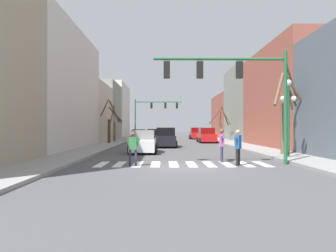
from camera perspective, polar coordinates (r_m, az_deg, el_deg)
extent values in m
plane|color=#4C4C4F|center=(15.12, 2.85, -7.28)|extent=(240.00, 240.00, 0.00)
cube|color=gray|center=(16.15, -21.81, -6.54)|extent=(2.57, 90.00, 0.15)
cube|color=gray|center=(16.92, 26.29, -6.25)|extent=(2.57, 90.00, 0.15)
cube|color=beige|center=(29.68, -20.66, 5.98)|extent=(6.00, 15.79, 10.11)
cube|color=#BCB299|center=(41.73, -14.71, 2.18)|extent=(6.00, 9.65, 7.20)
cube|color=gray|center=(51.31, -12.08, 2.51)|extent=(6.00, 9.95, 8.59)
cube|color=beige|center=(62.65, -10.01, 2.60)|extent=(6.00, 13.06, 9.86)
cube|color=#934C3D|center=(31.93, 21.25, 4.57)|extent=(6.00, 14.14, 9.03)
cube|color=gray|center=(44.23, 14.91, 3.66)|extent=(6.00, 11.84, 9.69)
cube|color=#934C3D|center=(56.10, 11.51, 1.58)|extent=(6.00, 12.76, 7.23)
cube|color=white|center=(16.83, -11.47, -6.54)|extent=(0.45, 2.60, 0.01)
cube|color=white|center=(16.68, -8.41, -6.60)|extent=(0.45, 2.60, 0.01)
cube|color=white|center=(16.59, -5.31, -6.64)|extent=(0.45, 2.60, 0.01)
cube|color=white|center=(16.54, -2.18, -6.66)|extent=(0.45, 2.60, 0.01)
cube|color=white|center=(16.55, 0.96, -6.66)|extent=(0.45, 2.60, 0.01)
cube|color=white|center=(16.60, 4.09, -6.64)|extent=(0.45, 2.60, 0.01)
cube|color=white|center=(16.70, 7.19, -6.60)|extent=(0.45, 2.60, 0.01)
cube|color=white|center=(16.85, 10.24, -6.54)|extent=(0.45, 2.60, 0.01)
cube|color=white|center=(17.04, 13.23, -6.46)|extent=(0.45, 2.60, 0.01)
cube|color=white|center=(17.28, 16.15, -6.37)|extent=(0.45, 2.60, 0.01)
cylinder|color=#236038|center=(17.45, 19.78, 3.02)|extent=(0.18, 0.18, 5.68)
cylinder|color=#236038|center=(16.90, 8.98, 11.46)|extent=(6.62, 0.14, 0.14)
cube|color=black|center=(17.00, 12.33, 9.51)|extent=(0.32, 0.28, 0.84)
cube|color=black|center=(16.66, 5.56, 9.70)|extent=(0.32, 0.28, 0.84)
cube|color=black|center=(16.57, -0.22, 9.76)|extent=(0.32, 0.28, 0.84)
cylinder|color=#236038|center=(48.89, -5.73, 1.14)|extent=(0.18, 0.18, 6.03)
cylinder|color=#236038|center=(48.85, -1.68, 4.21)|extent=(6.91, 0.14, 0.14)
cube|color=black|center=(48.84, -2.90, 3.57)|extent=(0.32, 0.28, 0.84)
cube|color=black|center=(48.80, -0.46, 3.57)|extent=(0.32, 0.28, 0.84)
cube|color=black|center=(48.84, 1.57, 3.57)|extent=(0.32, 0.28, 0.84)
cylinder|color=#1E4C2D|center=(20.24, 20.25, 0.79)|extent=(0.12, 0.12, 4.12)
sphere|color=white|center=(20.40, 20.24, 7.09)|extent=(0.36, 0.36, 0.36)
sphere|color=white|center=(20.20, 19.39, 4.54)|extent=(0.31, 0.31, 0.31)
sphere|color=white|center=(20.42, 21.08, 4.49)|extent=(0.31, 0.31, 0.31)
cube|color=black|center=(44.45, -5.05, -1.88)|extent=(1.82, 4.70, 0.77)
cube|color=black|center=(44.43, -5.05, -0.98)|extent=(1.68, 2.44, 0.63)
cylinder|color=black|center=(45.98, -6.07, -2.13)|extent=(0.22, 0.64, 0.64)
cylinder|color=black|center=(45.85, -3.76, -2.14)|extent=(0.22, 0.64, 0.64)
cylinder|color=black|center=(43.08, -6.43, -2.26)|extent=(0.22, 0.64, 0.64)
cylinder|color=black|center=(42.94, -3.96, -2.27)|extent=(0.22, 0.64, 0.64)
cube|color=red|center=(51.47, 4.98, -1.59)|extent=(1.91, 4.20, 0.90)
cube|color=maroon|center=(51.46, 4.98, -0.68)|extent=(1.75, 2.18, 0.73)
cylinder|color=black|center=(52.69, 3.79, -1.89)|extent=(0.22, 0.64, 0.64)
cylinder|color=black|center=(52.88, 5.89, -1.88)|extent=(0.22, 0.64, 0.64)
cylinder|color=black|center=(50.10, 4.02, -1.97)|extent=(0.22, 0.64, 0.64)
cylinder|color=black|center=(50.30, 6.23, -1.96)|extent=(0.22, 0.64, 0.64)
cube|color=white|center=(23.80, -4.29, -3.29)|extent=(1.73, 4.47, 0.81)
cube|color=gray|center=(23.77, -4.29, -1.52)|extent=(1.59, 2.32, 0.66)
cylinder|color=black|center=(22.40, -2.25, -4.15)|extent=(0.22, 0.64, 0.64)
cylinder|color=black|center=(22.51, -6.75, -4.13)|extent=(0.22, 0.64, 0.64)
cylinder|color=black|center=(25.16, -2.09, -3.72)|extent=(0.22, 0.64, 0.64)
cylinder|color=black|center=(25.26, -6.10, -3.71)|extent=(0.22, 0.64, 0.64)
cube|color=black|center=(36.36, -2.21, -2.22)|extent=(1.83, 4.24, 0.82)
cube|color=black|center=(36.34, -2.21, -1.04)|extent=(1.69, 2.21, 0.67)
cylinder|color=black|center=(35.04, -0.73, -2.73)|extent=(0.22, 0.64, 0.64)
cylinder|color=black|center=(35.09, -3.79, -2.73)|extent=(0.22, 0.64, 0.64)
cylinder|color=black|center=(37.67, -0.73, -2.55)|extent=(0.22, 0.64, 0.64)
cylinder|color=black|center=(37.72, -3.58, -2.55)|extent=(0.22, 0.64, 0.64)
cube|color=black|center=(30.76, -0.40, -2.50)|extent=(1.81, 4.69, 0.91)
cube|color=black|center=(30.74, -0.40, -0.97)|extent=(1.67, 2.44, 0.74)
cylinder|color=black|center=(29.34, 1.43, -3.22)|extent=(0.22, 0.64, 0.64)
cylinder|color=black|center=(29.33, -2.19, -3.22)|extent=(0.22, 0.64, 0.64)
cylinder|color=black|center=(32.25, 1.23, -2.95)|extent=(0.22, 0.64, 0.64)
cylinder|color=black|center=(32.24, -2.06, -2.95)|extent=(0.22, 0.64, 0.64)
cube|color=red|center=(39.89, 6.72, -1.99)|extent=(1.83, 4.90, 0.89)
cube|color=maroon|center=(39.87, 6.72, -0.83)|extent=(1.68, 2.55, 0.73)
cylinder|color=black|center=(41.30, 5.16, -2.35)|extent=(0.22, 0.64, 0.64)
cylinder|color=black|center=(41.53, 7.72, -2.33)|extent=(0.22, 0.64, 0.64)
cylinder|color=black|center=(38.28, 5.63, -2.52)|extent=(0.22, 0.64, 0.64)
cylinder|color=black|center=(38.53, 8.39, -2.50)|extent=(0.22, 0.64, 0.64)
cylinder|color=black|center=(16.19, 11.92, -5.34)|extent=(0.12, 0.12, 0.83)
cylinder|color=black|center=(16.47, 12.25, -5.25)|extent=(0.12, 0.12, 0.83)
cube|color=#235693|center=(16.28, 12.08, -2.71)|extent=(0.41, 0.46, 0.65)
sphere|color=tan|center=(16.27, 12.08, -1.03)|extent=(0.23, 0.23, 0.23)
cylinder|color=#235693|center=(16.06, 11.82, -2.90)|extent=(0.22, 0.29, 0.63)
cylinder|color=#235693|center=(16.50, 12.34, -2.82)|extent=(0.22, 0.29, 0.63)
cylinder|color=#282D47|center=(15.77, -5.61, -5.56)|extent=(0.12, 0.12, 0.78)
cylinder|color=#282D47|center=(15.83, -6.62, -5.54)|extent=(0.12, 0.12, 0.78)
cube|color=#337542|center=(15.75, -6.12, -3.03)|extent=(0.40, 0.26, 0.61)
sphere|color=brown|center=(15.73, -6.11, -1.39)|extent=(0.22, 0.22, 0.22)
cylinder|color=#337542|center=(15.71, -5.33, -3.18)|extent=(0.27, 0.11, 0.59)
cylinder|color=#337542|center=(15.80, -6.90, -3.17)|extent=(0.27, 0.11, 0.59)
cylinder|color=#282D47|center=(17.50, 9.32, -4.92)|extent=(0.13, 0.13, 0.85)
cylinder|color=#282D47|center=(17.81, 9.38, -4.84)|extent=(0.13, 0.13, 0.85)
cube|color=#9E4C93|center=(17.61, 9.35, -2.43)|extent=(0.32, 0.46, 0.67)
sphere|color=brown|center=(17.60, 9.35, -0.84)|extent=(0.24, 0.24, 0.24)
cylinder|color=#9E4C93|center=(17.37, 9.30, -2.61)|extent=(0.16, 0.30, 0.64)
cylinder|color=#9E4C93|center=(17.85, 9.39, -2.54)|extent=(0.16, 0.30, 0.64)
cylinder|color=brown|center=(42.29, 9.20, -1.05)|extent=(0.30, 0.30, 2.18)
cylinder|color=brown|center=(42.18, 10.07, 1.67)|extent=(1.31, 0.61, 2.28)
cylinder|color=brown|center=(43.04, 9.87, 1.76)|extent=(1.31, 1.42, 2.49)
cylinder|color=brown|center=(42.67, 9.09, 1.32)|extent=(0.16, 0.85, 1.86)
cylinder|color=brown|center=(42.58, 8.17, 1.65)|extent=(1.48, 0.93, 2.08)
cylinder|color=brown|center=(22.09, 19.51, -0.43)|extent=(0.40, 0.40, 3.24)
cylinder|color=brown|center=(22.77, 21.43, 5.57)|extent=(1.96, 0.73, 2.60)
cylinder|color=brown|center=(22.84, 20.53, 5.38)|extent=(1.29, 1.11, 1.72)
cylinder|color=brown|center=(21.42, 18.76, 6.13)|extent=(1.18, 1.51, 2.25)
cylinder|color=brown|center=(22.67, 20.20, 5.58)|extent=(0.95, 0.82, 2.32)
cylinder|color=brown|center=(23.16, 20.90, 6.72)|extent=(1.75, 1.48, 3.27)
cylinder|color=#473828|center=(36.27, -10.22, -0.88)|extent=(0.32, 0.32, 2.56)
cylinder|color=#473828|center=(35.52, -9.36, 2.58)|extent=(1.39, 1.60, 2.41)
cylinder|color=#473828|center=(36.37, -9.12, 2.01)|extent=(1.47, 0.54, 1.64)
cylinder|color=#473828|center=(37.10, -11.23, 2.59)|extent=(1.56, 1.50, 2.54)
cylinder|color=#473828|center=(36.34, -9.30, 2.04)|extent=(1.26, 0.42, 1.66)
cylinder|color=brown|center=(40.29, -9.30, -0.97)|extent=(0.27, 0.27, 2.35)
cylinder|color=brown|center=(39.97, -8.92, 1.40)|extent=(0.70, 0.71, 1.28)
cylinder|color=brown|center=(40.13, -8.64, 1.24)|extent=(1.04, 0.32, 1.27)
cylinder|color=brown|center=(39.66, -9.36, 1.33)|extent=(0.19, 1.36, 1.55)
cylinder|color=brown|center=(40.65, -9.64, 2.11)|extent=(0.71, 0.72, 2.15)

